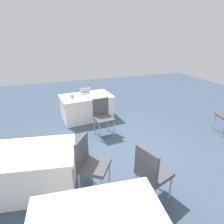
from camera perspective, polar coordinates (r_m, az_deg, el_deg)
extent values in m
plane|color=#3D4C60|center=(4.20, 2.56, -12.26)|extent=(14.40, 14.40, 0.00)
cube|color=silver|center=(5.58, -8.01, 4.78)|extent=(1.58, 1.04, 0.05)
cube|color=silver|center=(5.71, -7.82, 1.32)|extent=(1.51, 0.99, 0.68)
cube|color=silver|center=(2.17, -4.66, -29.59)|extent=(1.48, 0.94, 0.05)
cube|color=silver|center=(3.28, -26.81, -11.53)|extent=(1.83, 1.20, 0.05)
cube|color=silver|center=(3.48, -25.72, -16.50)|extent=(1.76, 1.16, 0.68)
cylinder|color=#9E9993|center=(4.63, 0.57, -5.42)|extent=(0.03, 0.03, 0.44)
cylinder|color=#9E9993|center=(4.50, -3.84, -6.37)|extent=(0.03, 0.03, 0.44)
cylinder|color=#9E9993|center=(4.94, -1.31, -3.51)|extent=(0.03, 0.03, 0.44)
cylinder|color=#9E9993|center=(4.82, -5.47, -4.34)|extent=(0.03, 0.03, 0.44)
cube|color=#47474C|center=(4.61, -2.57, -2.11)|extent=(0.48, 0.48, 0.06)
cube|color=#47474C|center=(4.68, -3.55, 1.67)|extent=(0.42, 0.08, 0.45)
cylinder|color=#9E9993|center=(3.32, -0.83, -18.41)|extent=(0.03, 0.03, 0.46)
cylinder|color=#9E9993|center=(3.05, -3.05, -22.93)|extent=(0.03, 0.03, 0.46)
cylinder|color=#9E9993|center=(3.42, -7.23, -17.12)|extent=(0.03, 0.03, 0.46)
cylinder|color=#9E9993|center=(3.17, -10.05, -21.28)|extent=(0.03, 0.03, 0.46)
cube|color=#47474C|center=(3.06, -5.48, -16.28)|extent=(0.61, 0.61, 0.06)
cube|color=#47474C|center=(2.97, -9.34, -11.66)|extent=(0.27, 0.36, 0.45)
cylinder|color=#9E9993|center=(3.38, 12.21, -18.20)|extent=(0.03, 0.03, 0.46)
cylinder|color=#9E9993|center=(3.22, 17.61, -21.39)|extent=(0.03, 0.03, 0.46)
cylinder|color=#9E9993|center=(3.17, 7.30, -21.20)|extent=(0.03, 0.03, 0.46)
cylinder|color=#9E9993|center=(2.99, 12.83, -24.95)|extent=(0.03, 0.03, 0.46)
cube|color=#47474C|center=(3.01, 12.93, -17.84)|extent=(0.55, 0.55, 0.06)
cube|color=#47474C|center=(2.73, 10.55, -15.62)|extent=(0.16, 0.41, 0.45)
cylinder|color=#9E9993|center=(5.72, 29.09, -2.80)|extent=(0.03, 0.03, 0.44)
cylinder|color=#9E9993|center=(5.45, 31.29, -4.49)|extent=(0.03, 0.03, 0.44)
cube|color=silver|center=(5.61, -7.76, 5.24)|extent=(0.34, 0.26, 0.02)
cube|color=#B7B7BC|center=(5.71, -8.30, 6.60)|extent=(0.32, 0.11, 0.19)
sphere|color=gray|center=(5.43, -12.25, 4.82)|extent=(0.11, 0.11, 0.11)
cube|color=red|center=(5.71, -5.03, 5.62)|extent=(0.18, 0.06, 0.01)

